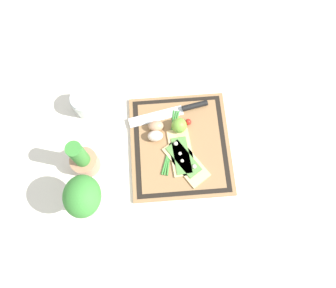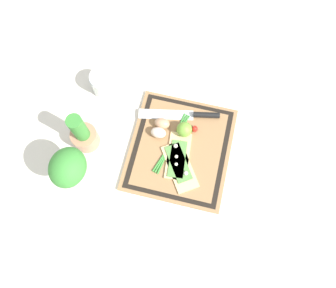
{
  "view_description": "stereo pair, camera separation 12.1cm",
  "coord_description": "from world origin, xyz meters",
  "px_view_note": "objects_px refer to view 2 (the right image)",
  "views": [
    {
      "loc": [
        -0.39,
        0.08,
        1.18
      ],
      "look_at": [
        0.0,
        0.05,
        0.03
      ],
      "focal_mm": 35.0,
      "sensor_mm": 36.0,
      "label": 1
    },
    {
      "loc": [
        -0.38,
        -0.04,
        1.18
      ],
      "look_at": [
        0.0,
        0.05,
        0.03
      ],
      "focal_mm": 35.0,
      "sensor_mm": 36.0,
      "label": 2
    }
  ],
  "objects_px": {
    "lime": "(183,129)",
    "pizza_slice_far": "(177,156)",
    "egg_brown": "(162,123)",
    "knife": "(192,115)",
    "cherry_tomato_red": "(195,129)",
    "herb_pot": "(83,135)",
    "herb_glass": "(71,170)",
    "egg_pink": "(158,133)",
    "pizza_slice_near": "(180,166)",
    "sauce_jar": "(103,83)"
  },
  "relations": [
    {
      "from": "pizza_slice_far",
      "to": "knife",
      "type": "bearing_deg",
      "value": -7.09
    },
    {
      "from": "lime",
      "to": "pizza_slice_far",
      "type": "bearing_deg",
      "value": 179.64
    },
    {
      "from": "cherry_tomato_red",
      "to": "herb_pot",
      "type": "distance_m",
      "value": 0.41
    },
    {
      "from": "pizza_slice_far",
      "to": "knife",
      "type": "distance_m",
      "value": 0.18
    },
    {
      "from": "egg_brown",
      "to": "egg_pink",
      "type": "height_order",
      "value": "same"
    },
    {
      "from": "sauce_jar",
      "to": "cherry_tomato_red",
      "type": "bearing_deg",
      "value": -104.31
    },
    {
      "from": "lime",
      "to": "egg_pink",
      "type": "bearing_deg",
      "value": 110.12
    },
    {
      "from": "egg_brown",
      "to": "egg_pink",
      "type": "bearing_deg",
      "value": 173.47
    },
    {
      "from": "egg_brown",
      "to": "egg_pink",
      "type": "xyz_separation_m",
      "value": [
        -0.04,
        0.0,
        0.0
      ]
    },
    {
      "from": "pizza_slice_far",
      "to": "herb_pot",
      "type": "height_order",
      "value": "herb_pot"
    },
    {
      "from": "pizza_slice_far",
      "to": "herb_glass",
      "type": "height_order",
      "value": "herb_glass"
    },
    {
      "from": "egg_brown",
      "to": "herb_pot",
      "type": "xyz_separation_m",
      "value": [
        -0.12,
        0.26,
        0.03
      ]
    },
    {
      "from": "pizza_slice_far",
      "to": "egg_brown",
      "type": "distance_m",
      "value": 0.14
    },
    {
      "from": "knife",
      "to": "egg_brown",
      "type": "xyz_separation_m",
      "value": [
        -0.07,
        0.1,
        0.01
      ]
    },
    {
      "from": "pizza_slice_far",
      "to": "cherry_tomato_red",
      "type": "distance_m",
      "value": 0.13
    },
    {
      "from": "egg_pink",
      "to": "pizza_slice_near",
      "type": "bearing_deg",
      "value": -134.23
    },
    {
      "from": "sauce_jar",
      "to": "knife",
      "type": "bearing_deg",
      "value": -96.66
    },
    {
      "from": "knife",
      "to": "herb_glass",
      "type": "relative_size",
      "value": 1.39
    },
    {
      "from": "pizza_slice_far",
      "to": "herb_pot",
      "type": "relative_size",
      "value": 0.93
    },
    {
      "from": "herb_glass",
      "to": "egg_brown",
      "type": "bearing_deg",
      "value": -41.83
    },
    {
      "from": "lime",
      "to": "cherry_tomato_red",
      "type": "bearing_deg",
      "value": -66.08
    },
    {
      "from": "lime",
      "to": "cherry_tomato_red",
      "type": "relative_size",
      "value": 2.39
    },
    {
      "from": "egg_brown",
      "to": "herb_pot",
      "type": "distance_m",
      "value": 0.29
    },
    {
      "from": "knife",
      "to": "egg_pink",
      "type": "distance_m",
      "value": 0.15
    },
    {
      "from": "pizza_slice_near",
      "to": "egg_brown",
      "type": "relative_size",
      "value": 3.46
    },
    {
      "from": "cherry_tomato_red",
      "to": "herb_pot",
      "type": "height_order",
      "value": "herb_pot"
    },
    {
      "from": "pizza_slice_far",
      "to": "egg_pink",
      "type": "relative_size",
      "value": 3.25
    },
    {
      "from": "herb_pot",
      "to": "herb_glass",
      "type": "bearing_deg",
      "value": -171.45
    },
    {
      "from": "knife",
      "to": "cherry_tomato_red",
      "type": "xyz_separation_m",
      "value": [
        -0.06,
        -0.02,
        0.0
      ]
    },
    {
      "from": "egg_brown",
      "to": "knife",
      "type": "bearing_deg",
      "value": -57.14
    },
    {
      "from": "pizza_slice_near",
      "to": "sauce_jar",
      "type": "bearing_deg",
      "value": 55.48
    },
    {
      "from": "egg_brown",
      "to": "herb_glass",
      "type": "height_order",
      "value": "herb_glass"
    },
    {
      "from": "knife",
      "to": "egg_brown",
      "type": "distance_m",
      "value": 0.12
    },
    {
      "from": "egg_brown",
      "to": "sauce_jar",
      "type": "height_order",
      "value": "sauce_jar"
    },
    {
      "from": "pizza_slice_far",
      "to": "lime",
      "type": "distance_m",
      "value": 0.1
    },
    {
      "from": "knife",
      "to": "herb_glass",
      "type": "height_order",
      "value": "herb_glass"
    },
    {
      "from": "egg_pink",
      "to": "herb_glass",
      "type": "bearing_deg",
      "value": 134.2
    },
    {
      "from": "pizza_slice_far",
      "to": "cherry_tomato_red",
      "type": "height_order",
      "value": "same"
    },
    {
      "from": "lime",
      "to": "cherry_tomato_red",
      "type": "distance_m",
      "value": 0.05
    },
    {
      "from": "pizza_slice_far",
      "to": "knife",
      "type": "relative_size",
      "value": 0.61
    },
    {
      "from": "herb_pot",
      "to": "sauce_jar",
      "type": "xyz_separation_m",
      "value": [
        0.23,
        0.0,
        -0.03
      ]
    },
    {
      "from": "egg_brown",
      "to": "herb_pot",
      "type": "bearing_deg",
      "value": 114.97
    },
    {
      "from": "pizza_slice_near",
      "to": "herb_glass",
      "type": "distance_m",
      "value": 0.38
    },
    {
      "from": "egg_brown",
      "to": "herb_glass",
      "type": "relative_size",
      "value": 0.26
    },
    {
      "from": "pizza_slice_far",
      "to": "egg_pink",
      "type": "bearing_deg",
      "value": 51.74
    },
    {
      "from": "egg_brown",
      "to": "pizza_slice_far",
      "type": "bearing_deg",
      "value": -142.69
    },
    {
      "from": "herb_pot",
      "to": "pizza_slice_far",
      "type": "bearing_deg",
      "value": -87.48
    },
    {
      "from": "sauce_jar",
      "to": "herb_glass",
      "type": "bearing_deg",
      "value": -176.38
    },
    {
      "from": "egg_brown",
      "to": "herb_glass",
      "type": "distance_m",
      "value": 0.37
    },
    {
      "from": "pizza_slice_near",
      "to": "egg_brown",
      "type": "bearing_deg",
      "value": 35.39
    }
  ]
}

